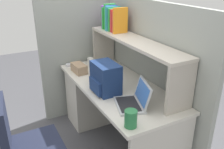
{
  "coord_description": "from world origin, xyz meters",
  "views": [
    {
      "loc": [
        2.0,
        -1.1,
        1.81
      ],
      "look_at": [
        0.0,
        -0.05,
        0.85
      ],
      "focal_mm": 39.35,
      "sensor_mm": 36.0,
      "label": 1
    }
  ],
  "objects_px": {
    "laptop": "(134,100)",
    "backpack": "(105,78)",
    "paper_cup": "(90,62)",
    "computer_mouse": "(70,65)",
    "tissue_box": "(79,68)",
    "snack_canister": "(131,119)"
  },
  "relations": [
    {
      "from": "tissue_box",
      "to": "snack_canister",
      "type": "distance_m",
      "value": 1.18
    },
    {
      "from": "paper_cup",
      "to": "laptop",
      "type": "bearing_deg",
      "value": -2.92
    },
    {
      "from": "laptop",
      "to": "tissue_box",
      "type": "height_order",
      "value": "laptop"
    },
    {
      "from": "backpack",
      "to": "snack_canister",
      "type": "distance_m",
      "value": 0.62
    },
    {
      "from": "laptop",
      "to": "paper_cup",
      "type": "relative_size",
      "value": 4.02
    },
    {
      "from": "paper_cup",
      "to": "snack_canister",
      "type": "bearing_deg",
      "value": -10.44
    },
    {
      "from": "laptop",
      "to": "snack_canister",
      "type": "xyz_separation_m",
      "value": [
        0.25,
        -0.19,
        0.02
      ]
    },
    {
      "from": "laptop",
      "to": "backpack",
      "type": "xyz_separation_m",
      "value": [
        -0.36,
        -0.1,
        0.09
      ]
    },
    {
      "from": "laptop",
      "to": "computer_mouse",
      "type": "height_order",
      "value": "laptop"
    },
    {
      "from": "computer_mouse",
      "to": "paper_cup",
      "type": "xyz_separation_m",
      "value": [
        0.09,
        0.23,
        0.03
      ]
    },
    {
      "from": "laptop",
      "to": "computer_mouse",
      "type": "bearing_deg",
      "value": -171.6
    },
    {
      "from": "computer_mouse",
      "to": "tissue_box",
      "type": "height_order",
      "value": "tissue_box"
    },
    {
      "from": "backpack",
      "to": "computer_mouse",
      "type": "bearing_deg",
      "value": -174.87
    },
    {
      "from": "backpack",
      "to": "paper_cup",
      "type": "relative_size",
      "value": 3.24
    },
    {
      "from": "laptop",
      "to": "paper_cup",
      "type": "xyz_separation_m",
      "value": [
        -1.08,
        0.06,
        -0.0
      ]
    },
    {
      "from": "paper_cup",
      "to": "tissue_box",
      "type": "xyz_separation_m",
      "value": [
        0.15,
        -0.2,
        0.0
      ]
    },
    {
      "from": "laptop",
      "to": "backpack",
      "type": "height_order",
      "value": "backpack"
    },
    {
      "from": "laptop",
      "to": "computer_mouse",
      "type": "relative_size",
      "value": 3.58
    },
    {
      "from": "backpack",
      "to": "paper_cup",
      "type": "distance_m",
      "value": 0.74
    },
    {
      "from": "laptop",
      "to": "computer_mouse",
      "type": "xyz_separation_m",
      "value": [
        -1.17,
        -0.17,
        -0.03
      ]
    },
    {
      "from": "computer_mouse",
      "to": "backpack",
      "type": "bearing_deg",
      "value": 6.65
    },
    {
      "from": "laptop",
      "to": "paper_cup",
      "type": "bearing_deg",
      "value": 177.08
    }
  ]
}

